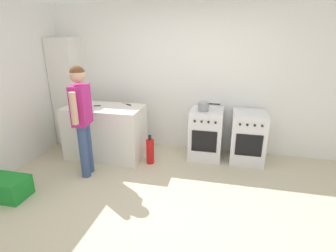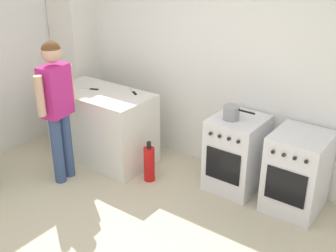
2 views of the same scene
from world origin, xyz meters
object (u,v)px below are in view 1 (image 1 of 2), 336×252
(knife_bread, at_px, (91,106))
(person, at_px, (82,113))
(fire_extinguisher, at_px, (150,151))
(larder_cabinet, at_px, (69,92))
(oven_left, at_px, (206,133))
(recycling_crate_lower, at_px, (7,188))
(pot, at_px, (204,107))
(oven_right, at_px, (248,137))
(knife_utility, at_px, (127,104))

(knife_bread, relative_size, person, 0.20)
(fire_extinguisher, relative_size, larder_cabinet, 0.25)
(oven_left, height_order, recycling_crate_lower, oven_left)
(person, height_order, recycling_crate_lower, person)
(pot, relative_size, larder_cabinet, 0.18)
(knife_bread, distance_m, person, 0.68)
(oven_right, relative_size, fire_extinguisher, 1.70)
(recycling_crate_lower, bearing_deg, larder_cabinet, 96.61)
(oven_right, distance_m, fire_extinguisher, 1.65)
(knife_bread, relative_size, recycling_crate_lower, 0.65)
(larder_cabinet, bearing_deg, knife_bread, -34.59)
(pot, distance_m, fire_extinguisher, 1.15)
(pot, xyz_separation_m, person, (-1.65, -0.97, 0.06))
(pot, height_order, knife_utility, pot)
(pot, bearing_deg, oven_right, 5.53)
(oven_right, relative_size, knife_bread, 2.52)
(oven_left, distance_m, person, 2.08)
(oven_left, distance_m, fire_extinguisher, 1.01)
(larder_cabinet, bearing_deg, person, -50.50)
(person, distance_m, fire_extinguisher, 1.27)
(pot, bearing_deg, knife_utility, -177.09)
(knife_utility, bearing_deg, person, -110.29)
(oven_right, distance_m, person, 2.68)
(knife_utility, distance_m, knife_bread, 0.61)
(oven_left, relative_size, knife_bread, 2.52)
(oven_left, bearing_deg, knife_utility, -174.18)
(knife_bread, relative_size, fire_extinguisher, 0.67)
(knife_utility, distance_m, larder_cabinet, 1.30)
(knife_utility, bearing_deg, pot, 2.91)
(pot, relative_size, knife_bread, 1.06)
(oven_left, xyz_separation_m, knife_utility, (-1.38, -0.14, 0.48))
(fire_extinguisher, bearing_deg, oven_right, 16.93)
(oven_left, bearing_deg, knife_bread, -168.29)
(oven_right, xyz_separation_m, larder_cabinet, (-3.35, 0.10, 0.57))
(oven_right, xyz_separation_m, pot, (-0.76, -0.07, 0.50))
(larder_cabinet, bearing_deg, pot, -3.86)
(oven_right, distance_m, knife_utility, 2.14)
(oven_right, xyz_separation_m, person, (-2.41, -1.04, 0.56))
(recycling_crate_lower, bearing_deg, pot, 36.77)
(oven_left, height_order, knife_bread, knife_bread)
(recycling_crate_lower, bearing_deg, person, 48.30)
(person, xyz_separation_m, larder_cabinet, (-0.94, 1.14, 0.01))
(oven_right, bearing_deg, pot, -174.47)
(oven_left, bearing_deg, person, -148.68)
(oven_right, height_order, larder_cabinet, larder_cabinet)
(person, bearing_deg, oven_left, 31.32)
(pot, relative_size, person, 0.22)
(knife_bread, bearing_deg, oven_right, 8.64)
(oven_left, xyz_separation_m, oven_right, (0.70, 0.00, 0.00))
(person, relative_size, larder_cabinet, 0.83)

